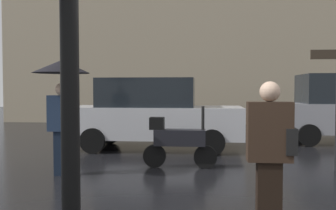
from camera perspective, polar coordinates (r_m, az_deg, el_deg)
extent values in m
cylinder|color=black|center=(1.99, -14.80, -3.23)|extent=(0.10, 0.10, 2.73)
cube|color=black|center=(7.07, -15.98, -7.14)|extent=(0.26, 0.17, 0.81)
cube|color=#1E2D47|center=(6.99, -16.05, -1.23)|extent=(0.48, 0.22, 0.65)
sphere|color=beige|center=(6.97, -16.09, 2.36)|extent=(0.22, 0.22, 0.22)
cylinder|color=black|center=(6.97, -16.10, 3.52)|extent=(0.02, 0.02, 0.30)
cone|color=black|center=(6.98, -16.12, 5.70)|extent=(1.02, 1.02, 0.23)
cube|color=black|center=(4.25, 15.24, -13.60)|extent=(0.26, 0.16, 0.79)
cube|color=#332319|center=(4.11, 15.35, -3.98)|extent=(0.47, 0.21, 0.64)
sphere|color=beige|center=(4.09, 15.41, 2.01)|extent=(0.22, 0.22, 0.22)
cube|color=black|center=(4.16, 18.22, -5.26)|extent=(0.12, 0.24, 0.28)
cylinder|color=black|center=(7.43, 5.77, -7.95)|extent=(0.46, 0.09, 0.46)
cylinder|color=black|center=(7.50, -2.09, -7.85)|extent=(0.46, 0.09, 0.46)
cube|color=black|center=(7.39, 1.83, -5.02)|extent=(1.02, 0.32, 0.32)
cube|color=black|center=(7.40, -1.71, -2.83)|extent=(0.28, 0.28, 0.24)
cylinder|color=black|center=(7.34, 5.40, -2.33)|extent=(0.06, 0.06, 0.55)
cylinder|color=black|center=(12.66, 18.73, -3.44)|extent=(0.62, 0.18, 0.62)
cylinder|color=black|center=(10.92, 20.88, -4.37)|extent=(0.62, 0.18, 0.62)
cube|color=silver|center=(9.75, -1.88, -2.62)|extent=(4.47, 1.66, 0.81)
cube|color=black|center=(9.74, -3.19, 1.94)|extent=(2.46, 1.53, 0.74)
cylinder|color=black|center=(10.54, 6.60, -4.46)|extent=(0.62, 0.18, 0.62)
cylinder|color=black|center=(8.89, 6.79, -5.73)|extent=(0.62, 0.18, 0.62)
cylinder|color=black|center=(10.88, -8.94, -4.26)|extent=(0.62, 0.18, 0.62)
cylinder|color=black|center=(9.29, -11.52, -5.41)|extent=(0.62, 0.18, 0.62)
cube|color=#33281E|center=(7.75, 22.96, 7.18)|extent=(0.52, 0.04, 0.18)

